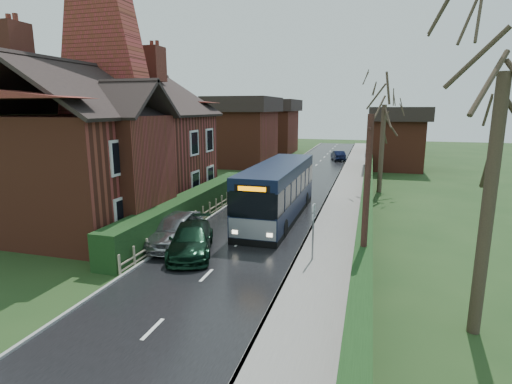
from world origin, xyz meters
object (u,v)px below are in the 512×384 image
(bus, at_px, (278,192))
(telegraph_pole, at_px, (366,208))
(brick_house, at_px, (111,143))
(car_green, at_px, (191,239))
(car_silver, at_px, (176,229))
(bus_stop_sign, at_px, (313,224))

(bus, distance_m, telegraph_pole, 10.33)
(brick_house, distance_m, car_green, 9.31)
(car_silver, distance_m, telegraph_pole, 9.43)
(bus, relative_size, car_green, 2.38)
(car_silver, height_order, telegraph_pole, telegraph_pole)
(brick_house, bearing_deg, car_silver, -32.47)
(bus_stop_sign, bearing_deg, brick_house, 165.04)
(bus, xyz_separation_m, car_silver, (-3.60, -5.85, -0.84))
(car_green, height_order, telegraph_pole, telegraph_pole)
(bus, xyz_separation_m, telegraph_pole, (5.00, -8.91, 1.53))
(car_green, relative_size, bus_stop_sign, 1.75)
(car_silver, xyz_separation_m, telegraph_pole, (8.60, -3.06, 2.37))
(brick_house, relative_size, car_silver, 3.28)
(car_green, distance_m, telegraph_pole, 8.10)
(telegraph_pole, bearing_deg, car_silver, 165.63)
(brick_house, xyz_separation_m, car_green, (7.13, -4.68, -3.73))
(car_silver, bearing_deg, bus, 49.95)
(car_silver, distance_m, car_green, 1.51)
(brick_house, xyz_separation_m, telegraph_pole, (14.53, -6.84, -1.25))
(bus, bearing_deg, car_green, -109.36)
(car_green, bearing_deg, car_silver, 123.79)
(car_green, bearing_deg, telegraph_pole, -35.55)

